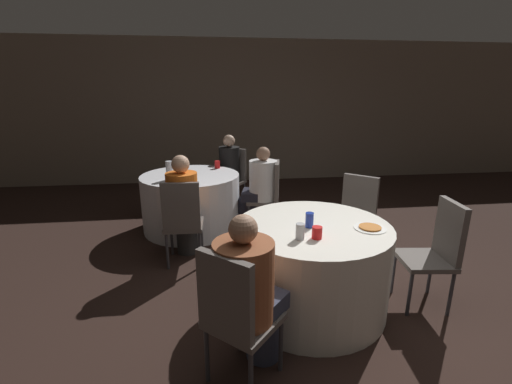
{
  "coord_description": "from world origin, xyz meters",
  "views": [
    {
      "loc": [
        -1.01,
        -2.43,
        1.79
      ],
      "look_at": [
        -0.61,
        0.79,
        0.85
      ],
      "focal_mm": 24.0,
      "sensor_mm": 36.0,
      "label": 1
    }
  ],
  "objects_px": {
    "person_floral_shirt": "(250,293)",
    "table_near": "(311,266)",
    "table_far": "(192,202)",
    "chair_near_northeast": "(356,212)",
    "chair_near_southwest": "(234,311)",
    "soda_can_silver": "(300,232)",
    "pizza_plate_near": "(370,228)",
    "chair_far_south": "(183,217)",
    "chair_near_east": "(438,246)",
    "chair_far_northeast": "(233,173)",
    "person_orange_shirt": "(184,208)",
    "person_black_shirt": "(227,173)",
    "person_white_shirt": "(258,188)",
    "bottle_far": "(170,170)",
    "chair_far_east": "(271,191)",
    "soda_can_blue": "(309,220)"
  },
  "relations": [
    {
      "from": "chair_near_southwest",
      "to": "soda_can_silver",
      "type": "bearing_deg",
      "value": 86.68
    },
    {
      "from": "chair_far_northeast",
      "to": "person_orange_shirt",
      "type": "distance_m",
      "value": 1.88
    },
    {
      "from": "person_orange_shirt",
      "to": "bottle_far",
      "type": "height_order",
      "value": "person_orange_shirt"
    },
    {
      "from": "pizza_plate_near",
      "to": "chair_far_south",
      "type": "bearing_deg",
      "value": 147.53
    },
    {
      "from": "table_far",
      "to": "chair_far_northeast",
      "type": "distance_m",
      "value": 1.08
    },
    {
      "from": "person_white_shirt",
      "to": "soda_can_silver",
      "type": "distance_m",
      "value": 2.02
    },
    {
      "from": "chair_far_east",
      "to": "soda_can_blue",
      "type": "height_order",
      "value": "chair_far_east"
    },
    {
      "from": "chair_far_northeast",
      "to": "soda_can_silver",
      "type": "height_order",
      "value": "chair_far_northeast"
    },
    {
      "from": "chair_far_east",
      "to": "person_black_shirt",
      "type": "height_order",
      "value": "person_black_shirt"
    },
    {
      "from": "chair_far_south",
      "to": "pizza_plate_near",
      "type": "relative_size",
      "value": 3.7
    },
    {
      "from": "chair_far_northeast",
      "to": "soda_can_silver",
      "type": "relative_size",
      "value": 7.69
    },
    {
      "from": "chair_far_northeast",
      "to": "person_orange_shirt",
      "type": "height_order",
      "value": "person_orange_shirt"
    },
    {
      "from": "pizza_plate_near",
      "to": "chair_near_northeast",
      "type": "bearing_deg",
      "value": 72.58
    },
    {
      "from": "chair_far_east",
      "to": "pizza_plate_near",
      "type": "distance_m",
      "value": 1.92
    },
    {
      "from": "table_near",
      "to": "bottle_far",
      "type": "distance_m",
      "value": 2.21
    },
    {
      "from": "person_black_shirt",
      "to": "bottle_far",
      "type": "relative_size",
      "value": 4.99
    },
    {
      "from": "chair_near_east",
      "to": "chair_far_south",
      "type": "xyz_separation_m",
      "value": [
        -2.19,
        0.98,
        0.0
      ]
    },
    {
      "from": "chair_far_south",
      "to": "pizza_plate_near",
      "type": "distance_m",
      "value": 1.86
    },
    {
      "from": "chair_near_southwest",
      "to": "person_orange_shirt",
      "type": "xyz_separation_m",
      "value": [
        -0.43,
        1.82,
        0.04
      ]
    },
    {
      "from": "chair_far_south",
      "to": "person_floral_shirt",
      "type": "bearing_deg",
      "value": -69.37
    },
    {
      "from": "person_black_shirt",
      "to": "chair_near_southwest",
      "type": "bearing_deg",
      "value": 123.43
    },
    {
      "from": "soda_can_silver",
      "to": "bottle_far",
      "type": "bearing_deg",
      "value": 120.68
    },
    {
      "from": "table_far",
      "to": "person_white_shirt",
      "type": "height_order",
      "value": "person_white_shirt"
    },
    {
      "from": "chair_near_east",
      "to": "chair_far_east",
      "type": "bearing_deg",
      "value": 38.09
    },
    {
      "from": "chair_far_east",
      "to": "person_floral_shirt",
      "type": "height_order",
      "value": "person_floral_shirt"
    },
    {
      "from": "person_floral_shirt",
      "to": "table_near",
      "type": "bearing_deg",
      "value": 90.0
    },
    {
      "from": "person_floral_shirt",
      "to": "table_far",
      "type": "bearing_deg",
      "value": 142.75
    },
    {
      "from": "table_near",
      "to": "chair_near_east",
      "type": "xyz_separation_m",
      "value": [
        1.05,
        -0.12,
        0.18
      ]
    },
    {
      "from": "person_black_shirt",
      "to": "pizza_plate_near",
      "type": "relative_size",
      "value": 4.62
    },
    {
      "from": "person_orange_shirt",
      "to": "person_floral_shirt",
      "type": "bearing_deg",
      "value": -71.25
    },
    {
      "from": "table_near",
      "to": "table_far",
      "type": "xyz_separation_m",
      "value": [
        -1.11,
        1.93,
        0.0
      ]
    },
    {
      "from": "person_floral_shirt",
      "to": "chair_far_northeast",
      "type": "bearing_deg",
      "value": 129.88
    },
    {
      "from": "person_white_shirt",
      "to": "chair_far_northeast",
      "type": "bearing_deg",
      "value": 26.2
    },
    {
      "from": "person_orange_shirt",
      "to": "chair_near_east",
      "type": "bearing_deg",
      "value": -26.42
    },
    {
      "from": "chair_far_south",
      "to": "chair_far_northeast",
      "type": "bearing_deg",
      "value": 73.01
    },
    {
      "from": "soda_can_blue",
      "to": "soda_can_silver",
      "type": "xyz_separation_m",
      "value": [
        -0.13,
        -0.22,
        0.0
      ]
    },
    {
      "from": "soda_can_silver",
      "to": "person_black_shirt",
      "type": "bearing_deg",
      "value": 98.06
    },
    {
      "from": "chair_near_east",
      "to": "chair_near_northeast",
      "type": "relative_size",
      "value": 1.0
    },
    {
      "from": "table_far",
      "to": "chair_near_northeast",
      "type": "distance_m",
      "value": 2.16
    },
    {
      "from": "table_far",
      "to": "chair_far_south",
      "type": "distance_m",
      "value": 1.08
    },
    {
      "from": "chair_far_east",
      "to": "person_floral_shirt",
      "type": "xyz_separation_m",
      "value": [
        -0.53,
        -2.38,
        0.03
      ]
    },
    {
      "from": "chair_far_northeast",
      "to": "chair_far_south",
      "type": "xyz_separation_m",
      "value": [
        -0.64,
        -1.94,
        0.0
      ]
    },
    {
      "from": "table_far",
      "to": "person_orange_shirt",
      "type": "relative_size",
      "value": 1.1
    },
    {
      "from": "person_black_shirt",
      "to": "person_floral_shirt",
      "type": "xyz_separation_m",
      "value": [
        -0.0,
        -3.33,
        -0.0
      ]
    },
    {
      "from": "table_far",
      "to": "person_white_shirt",
      "type": "distance_m",
      "value": 0.93
    },
    {
      "from": "table_near",
      "to": "chair_near_northeast",
      "type": "height_order",
      "value": "chair_near_northeast"
    },
    {
      "from": "chair_far_east",
      "to": "bottle_far",
      "type": "relative_size",
      "value": 4.0
    },
    {
      "from": "chair_far_east",
      "to": "chair_far_south",
      "type": "bearing_deg",
      "value": 140.31
    },
    {
      "from": "person_black_shirt",
      "to": "soda_can_blue",
      "type": "height_order",
      "value": "person_black_shirt"
    },
    {
      "from": "chair_near_southwest",
      "to": "person_white_shirt",
      "type": "relative_size",
      "value": 0.83
    }
  ]
}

